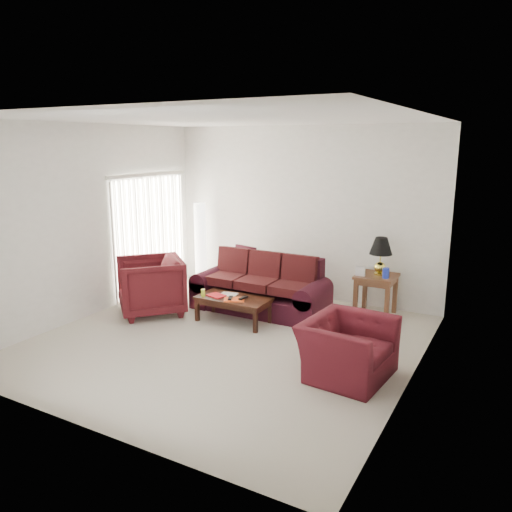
{
  "coord_description": "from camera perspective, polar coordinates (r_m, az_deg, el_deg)",
  "views": [
    {
      "loc": [
        3.52,
        -5.51,
        2.71
      ],
      "look_at": [
        0.0,
        0.85,
        1.05
      ],
      "focal_mm": 35.0,
      "sensor_mm": 36.0,
      "label": 1
    }
  ],
  "objects": [
    {
      "name": "remote_b",
      "position": [
        7.54,
        -1.47,
        -4.8
      ],
      "size": [
        0.07,
        0.19,
        0.02
      ],
      "primitive_type": "cube",
      "rotation": [
        0.0,
        0.0,
        -0.07
      ],
      "color": "black",
      "rests_on": "coffee_table"
    },
    {
      "name": "coffee_table",
      "position": [
        7.72,
        -2.58,
        -6.14
      ],
      "size": [
        1.19,
        0.7,
        0.39
      ],
      "primitive_type": null,
      "rotation": [
        0.0,
        0.0,
        -0.12
      ],
      "color": "black",
      "rests_on": "ground"
    },
    {
      "name": "blinds",
      "position": [
        9.18,
        -11.96,
        2.36
      ],
      "size": [
        0.1,
        2.0,
        2.16
      ],
      "primitive_type": "cube",
      "color": "silver",
      "rests_on": "ground"
    },
    {
      "name": "magazine_red",
      "position": [
        7.74,
        -4.54,
        -4.53
      ],
      "size": [
        0.31,
        0.27,
        0.02
      ],
      "primitive_type": "cube",
      "rotation": [
        0.0,
        0.0,
        -0.25
      ],
      "color": "red",
      "rests_on": "coffee_table"
    },
    {
      "name": "armchair_right",
      "position": [
        6.06,
        10.4,
        -10.33
      ],
      "size": [
        1.02,
        1.14,
        0.69
      ],
      "primitive_type": "imported",
      "rotation": [
        0.0,
        0.0,
        1.47
      ],
      "color": "#471018",
      "rests_on": "ground"
    },
    {
      "name": "blue_canister",
      "position": [
        7.93,
        14.61,
        -1.91
      ],
      "size": [
        0.13,
        0.13,
        0.16
      ],
      "primitive_type": "cylinder",
      "rotation": [
        0.0,
        0.0,
        0.31
      ],
      "color": "#192AA4",
      "rests_on": "end_table"
    },
    {
      "name": "remote_a",
      "position": [
        7.54,
        -2.96,
        -4.81
      ],
      "size": [
        0.12,
        0.19,
        0.02
      ],
      "primitive_type": "cube",
      "rotation": [
        0.0,
        0.0,
        0.4
      ],
      "color": "black",
      "rests_on": "coffee_table"
    },
    {
      "name": "magazine_white",
      "position": [
        7.78,
        -3.14,
        -4.4
      ],
      "size": [
        0.28,
        0.23,
        0.01
      ],
      "primitive_type": "cube",
      "rotation": [
        0.0,
        0.0,
        0.14
      ],
      "color": "white",
      "rests_on": "coffee_table"
    },
    {
      "name": "sofa",
      "position": [
        8.12,
        0.44,
        -3.28
      ],
      "size": [
        2.21,
        0.97,
        0.9
      ],
      "primitive_type": null,
      "rotation": [
        0.0,
        0.0,
        -0.01
      ],
      "color": "black",
      "rests_on": "ground"
    },
    {
      "name": "armchair_left",
      "position": [
        8.2,
        -11.95,
        -3.34
      ],
      "size": [
        1.4,
        1.41,
        0.92
      ],
      "primitive_type": "imported",
      "rotation": [
        0.0,
        0.0,
        -0.74
      ],
      "color": "#450F14",
      "rests_on": "ground"
    },
    {
      "name": "floor_lamp",
      "position": [
        9.65,
        -6.37,
        1.4
      ],
      "size": [
        0.29,
        0.29,
        1.61
      ],
      "primitive_type": null,
      "rotation": [
        0.0,
        0.0,
        -0.12
      ],
      "color": "white",
      "rests_on": "ground"
    },
    {
      "name": "end_table",
      "position": [
        8.21,
        13.51,
        -4.35
      ],
      "size": [
        0.66,
        0.66,
        0.66
      ],
      "primitive_type": null,
      "rotation": [
        0.0,
        0.0,
        -0.1
      ],
      "color": "#4D2E1A",
      "rests_on": "ground"
    },
    {
      "name": "yellow_glass",
      "position": [
        7.72,
        -6.07,
        -4.22
      ],
      "size": [
        0.08,
        0.08,
        0.11
      ],
      "primitive_type": "cylinder",
      "rotation": [
        0.0,
        0.0,
        -0.26
      ],
      "color": "yellow",
      "rests_on": "coffee_table"
    },
    {
      "name": "table_lamp",
      "position": [
        8.07,
        14.04,
        -0.01
      ],
      "size": [
        0.46,
        0.46,
        0.6
      ],
      "primitive_type": null,
      "rotation": [
        0.0,
        0.0,
        -0.37
      ],
      "color": "gold",
      "rests_on": "end_table"
    },
    {
      "name": "magazine_orange",
      "position": [
        7.53,
        -2.51,
        -4.98
      ],
      "size": [
        0.38,
        0.35,
        0.02
      ],
      "primitive_type": "cube",
      "rotation": [
        0.0,
        0.0,
        0.5
      ],
      "color": "#E54E1B",
      "rests_on": "coffee_table"
    },
    {
      "name": "floor",
      "position": [
        7.08,
        -3.38,
        -9.68
      ],
      "size": [
        5.0,
        5.0,
        0.0
      ],
      "primitive_type": "plane",
      "color": "beige",
      "rests_on": "ground"
    },
    {
      "name": "picture_frame",
      "position": [
        8.36,
        13.12,
        -1.09
      ],
      "size": [
        0.17,
        0.19,
        0.05
      ],
      "primitive_type": "cube",
      "rotation": [
        1.36,
        0.0,
        0.33
      ],
      "color": "silver",
      "rests_on": "end_table"
    },
    {
      "name": "clock",
      "position": [
        7.99,
        11.85,
        -1.7
      ],
      "size": [
        0.15,
        0.06,
        0.15
      ],
      "primitive_type": "cube",
      "rotation": [
        0.0,
        0.0,
        0.06
      ],
      "color": "white",
      "rests_on": "end_table"
    },
    {
      "name": "throw_pillow",
      "position": [
        8.9,
        -1.33,
        -0.15
      ],
      "size": [
        0.45,
        0.29,
        0.43
      ],
      "primitive_type": "cube",
      "rotation": [
        -0.21,
        0.0,
        -0.24
      ],
      "color": "black",
      "rests_on": "sofa"
    }
  ]
}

